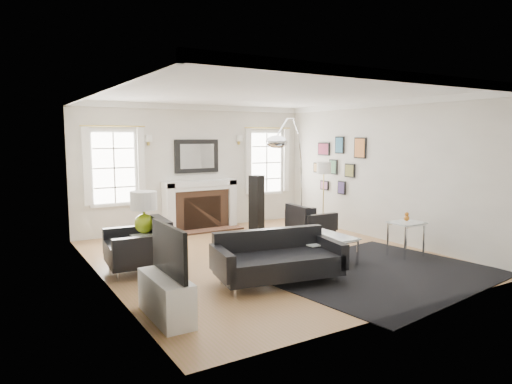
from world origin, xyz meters
TOP-DOWN VIEW (x-y plane):
  - floor at (0.00, 0.00)m, footprint 6.00×6.00m
  - back_wall at (0.00, 3.00)m, footprint 5.50×0.04m
  - front_wall at (0.00, -3.00)m, footprint 5.50×0.04m
  - left_wall at (-2.75, 0.00)m, footprint 0.04×6.00m
  - right_wall at (2.75, 0.00)m, footprint 0.04×6.00m
  - ceiling at (0.00, 0.00)m, footprint 5.50×6.00m
  - crown_molding at (0.00, 0.00)m, footprint 5.50×6.00m
  - fireplace at (0.00, 2.79)m, footprint 1.70×0.69m
  - mantel_mirror at (0.00, 2.95)m, footprint 1.05×0.07m
  - window_left at (-1.85, 2.95)m, footprint 1.24×0.15m
  - window_right at (1.85, 2.95)m, footprint 1.24×0.15m
  - gallery_wall at (2.72, 1.30)m, footprint 0.04×1.73m
  - tv_unit at (-2.44, -1.70)m, footprint 0.35×1.00m
  - area_rug at (0.97, -1.72)m, footprint 3.68×3.20m
  - sofa at (-0.61, -1.23)m, footprint 1.94×1.12m
  - armchair_left at (-2.13, 0.29)m, footprint 0.97×1.06m
  - armchair_right at (1.56, 0.84)m, footprint 0.81×0.89m
  - coffee_table at (0.52, -0.75)m, footprint 1.01×1.01m
  - side_table_left at (-1.96, 0.63)m, footprint 0.48×0.48m
  - nesting_table at (2.10, -1.22)m, footprint 0.55×0.46m
  - gourd_lamp at (-1.96, 0.63)m, footprint 0.43×0.43m
  - orange_vase at (2.10, -1.22)m, footprint 0.10×0.10m
  - arc_floor_lamp at (0.76, 0.37)m, footprint 1.78×1.65m
  - stick_floor_lamp at (2.20, 1.15)m, footprint 0.31×0.31m
  - speaker_tower at (0.90, 1.83)m, footprint 0.33×0.33m

SIDE VIEW (x-z plane):
  - floor at x=0.00m, z-range 0.00..0.00m
  - area_rug at x=0.97m, z-range 0.00..0.01m
  - armchair_right at x=1.56m, z-range 0.03..0.61m
  - sofa at x=-0.61m, z-range 0.03..0.62m
  - tv_unit at x=-2.44m, z-range -0.22..0.87m
  - armchair_left at x=-2.13m, z-range 0.04..0.71m
  - coffee_table at x=0.52m, z-range 0.19..0.64m
  - side_table_left at x=-1.96m, z-range 0.16..0.68m
  - nesting_table at x=2.10m, z-range 0.18..0.79m
  - fireplace at x=0.00m, z-range -0.01..1.10m
  - speaker_tower at x=0.90m, z-range 0.00..1.26m
  - orange_vase at x=2.10m, z-range 0.62..0.77m
  - gourd_lamp at x=-1.96m, z-range 0.57..1.26m
  - stick_floor_lamp at x=2.20m, z-range 0.56..2.10m
  - arc_floor_lamp at x=0.76m, z-range 0.10..2.63m
  - back_wall at x=0.00m, z-range 0.00..2.80m
  - front_wall at x=0.00m, z-range 0.00..2.80m
  - left_wall at x=-2.75m, z-range 0.00..2.80m
  - right_wall at x=2.75m, z-range 0.00..2.80m
  - window_left at x=-1.85m, z-range 0.65..2.27m
  - window_right at x=1.85m, z-range 0.65..2.27m
  - gallery_wall at x=2.72m, z-range 0.89..2.18m
  - mantel_mirror at x=0.00m, z-range 1.27..2.02m
  - crown_molding at x=0.00m, z-range 2.68..2.80m
  - ceiling at x=0.00m, z-range 2.79..2.81m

